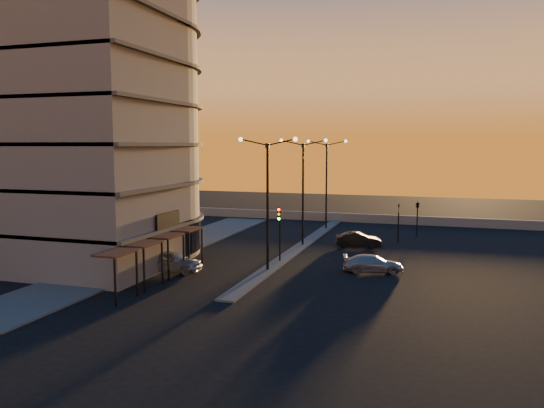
{
  "coord_description": "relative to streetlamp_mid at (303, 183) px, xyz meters",
  "views": [
    {
      "loc": [
        11.6,
        -35.22,
        8.96
      ],
      "look_at": [
        -1.53,
        5.81,
        4.15
      ],
      "focal_mm": 35.0,
      "sensor_mm": 36.0,
      "label": 1
    }
  ],
  "objects": [
    {
      "name": "signal_east_b",
      "position": [
        9.5,
        8.0,
        -2.49
      ],
      "size": [
        0.42,
        1.99,
        3.6
      ],
      "color": "black",
      "rests_on": "ground"
    },
    {
      "name": "sidewalk_west",
      "position": [
        -10.5,
        -6.0,
        -5.53
      ],
      "size": [
        5.0,
        40.0,
        0.12
      ],
      "primitive_type": "cube",
      "color": "#464644",
      "rests_on": "ground"
    },
    {
      "name": "streetlamp_mid",
      "position": [
        0.0,
        0.0,
        0.0
      ],
      "size": [
        4.32,
        0.32,
        9.51
      ],
      "color": "black",
      "rests_on": "ground"
    },
    {
      "name": "traffic_light_main",
      "position": [
        0.0,
        -7.13,
        -2.7
      ],
      "size": [
        0.28,
        0.44,
        4.25
      ],
      "color": "black",
      "rests_on": "ground"
    },
    {
      "name": "car_wagon",
      "position": [
        7.21,
        -8.05,
        -4.98
      ],
      "size": [
        4.45,
        2.47,
        1.22
      ],
      "primitive_type": "imported",
      "rotation": [
        0.0,
        0.0,
        1.76
      ],
      "color": "#97989D",
      "rests_on": "ground"
    },
    {
      "name": "car_hatchback",
      "position": [
        -6.5,
        -12.34,
        -4.83
      ],
      "size": [
        4.64,
        2.2,
        1.53
      ],
      "primitive_type": "imported",
      "rotation": [
        0.0,
        0.0,
        1.66
      ],
      "color": "#A7A8AF",
      "rests_on": "ground"
    },
    {
      "name": "ground",
      "position": [
        0.0,
        -10.0,
        -5.59
      ],
      "size": [
        120.0,
        120.0,
        0.0
      ],
      "primitive_type": "plane",
      "color": "black",
      "rests_on": "ground"
    },
    {
      "name": "parapet",
      "position": [
        2.0,
        16.0,
        -5.09
      ],
      "size": [
        44.0,
        0.5,
        1.0
      ],
      "primitive_type": "cube",
      "color": "slate",
      "rests_on": "ground"
    },
    {
      "name": "streetlamp_near",
      "position": [
        0.0,
        -10.0,
        0.0
      ],
      "size": [
        4.32,
        0.32,
        9.51
      ],
      "color": "black",
      "rests_on": "ground"
    },
    {
      "name": "streetlamp_far",
      "position": [
        0.0,
        10.0,
        0.0
      ],
      "size": [
        4.32,
        0.32,
        9.51
      ],
      "color": "black",
      "rests_on": "ground"
    },
    {
      "name": "median",
      "position": [
        0.0,
        0.0,
        -5.53
      ],
      "size": [
        1.2,
        36.0,
        0.12
      ],
      "primitive_type": "cube",
      "color": "#464644",
      "rests_on": "ground"
    },
    {
      "name": "signal_east_a",
      "position": [
        8.0,
        4.0,
        -3.66
      ],
      "size": [
        0.13,
        0.16,
        3.6
      ],
      "color": "black",
      "rests_on": "ground"
    },
    {
      "name": "building",
      "position": [
        -14.0,
        -9.97,
        6.32
      ],
      "size": [
        14.35,
        17.08,
        25.0
      ],
      "color": "slate",
      "rests_on": "ground"
    },
    {
      "name": "car_sedan",
      "position": [
        4.84,
        0.92,
        -4.94
      ],
      "size": [
        4.16,
        2.14,
        1.31
      ],
      "primitive_type": "imported",
      "rotation": [
        0.0,
        0.0,
        1.77
      ],
      "color": "black",
      "rests_on": "ground"
    }
  ]
}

